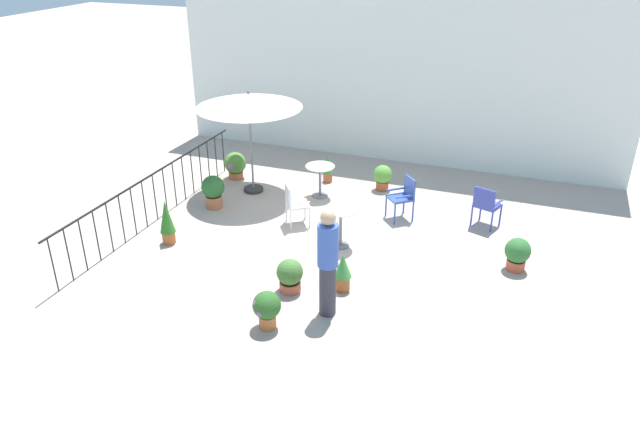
# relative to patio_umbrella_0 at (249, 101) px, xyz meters

# --- Properties ---
(ground_plane) EXTENTS (60.00, 60.00, 0.00)m
(ground_plane) POSITION_rel_patio_umbrella_0_xyz_m (2.37, -2.01, -2.08)
(ground_plane) COLOR #AE9B90
(villa_facade) EXTENTS (11.23, 0.30, 4.55)m
(villa_facade) POSITION_rel_patio_umbrella_0_xyz_m (2.37, 3.15, 0.19)
(villa_facade) COLOR white
(villa_facade) RESTS_ON ground
(terrace_railing) EXTENTS (0.03, 6.05, 1.01)m
(terrace_railing) POSITION_rel_patio_umbrella_0_xyz_m (-1.20, -2.01, -1.41)
(terrace_railing) COLOR black
(terrace_railing) RESTS_ON ground
(patio_umbrella_0) EXTENTS (2.30, 2.30, 2.32)m
(patio_umbrella_0) POSITION_rel_patio_umbrella_0_xyz_m (0.00, 0.00, 0.00)
(patio_umbrella_0) COLOR #2D2D2D
(patio_umbrella_0) RESTS_ON ground
(cafe_table_0) EXTENTS (0.63, 0.63, 0.77)m
(cafe_table_0) POSITION_rel_patio_umbrella_0_xyz_m (2.68, -1.74, -1.56)
(cafe_table_0) COLOR white
(cafe_table_0) RESTS_ON ground
(cafe_table_1) EXTENTS (0.64, 0.64, 0.73)m
(cafe_table_1) POSITION_rel_patio_umbrella_0_xyz_m (1.52, 0.26, -1.58)
(cafe_table_1) COLOR white
(cafe_table_1) RESTS_ON ground
(patio_chair_0) EXTENTS (0.62, 0.62, 0.89)m
(patio_chair_0) POSITION_rel_patio_umbrella_0_xyz_m (3.50, -0.17, -1.56)
(patio_chair_0) COLOR #334D9C
(patio_chair_0) RESTS_ON ground
(patio_chair_1) EXTENTS (0.60, 0.60, 0.86)m
(patio_chair_1) POSITION_rel_patio_umbrella_0_xyz_m (1.52, -1.23, -1.58)
(patio_chair_1) COLOR white
(patio_chair_1) RESTS_ON ground
(patio_chair_2) EXTENTS (0.59, 0.56, 0.86)m
(patio_chair_2) POSITION_rel_patio_umbrella_0_xyz_m (5.12, 0.03, -1.58)
(patio_chair_2) COLOR #36429D
(patio_chair_2) RESTS_ON ground
(potted_plant_0) EXTENTS (0.45, 0.45, 0.61)m
(potted_plant_0) POSITION_rel_patio_umbrella_0_xyz_m (5.84, -1.48, -1.75)
(potted_plant_0) COLOR #B65237
(potted_plant_0) RESTS_ON ground
(potted_plant_1) EXTENTS (0.29, 0.29, 0.89)m
(potted_plant_1) POSITION_rel_patio_umbrella_0_xyz_m (-0.42, -2.78, -1.62)
(potted_plant_1) COLOR #A7572B
(potted_plant_1) RESTS_ON ground
(potted_plant_2) EXTENTS (0.43, 0.44, 0.62)m
(potted_plant_2) POSITION_rel_patio_umbrella_0_xyz_m (2.47, -4.53, -1.73)
(potted_plant_2) COLOR #B26434
(potted_plant_2) RESTS_ON ground
(potted_plant_3) EXTENTS (0.23, 0.23, 0.66)m
(potted_plant_3) POSITION_rel_patio_umbrella_0_xyz_m (1.40, 1.11, -1.75)
(potted_plant_3) COLOR #AE5433
(potted_plant_3) RESTS_ON ground
(potted_plant_4) EXTENTS (0.30, 0.30, 0.67)m
(potted_plant_4) POSITION_rel_patio_umbrella_0_xyz_m (3.20, -3.16, -1.72)
(potted_plant_4) COLOR #A0572B
(potted_plant_4) RESTS_ON ground
(potted_plant_5) EXTENTS (0.44, 0.44, 0.58)m
(potted_plant_5) POSITION_rel_patio_umbrella_0_xyz_m (2.39, -3.49, -1.78)
(potted_plant_5) COLOR #AF513D
(potted_plant_5) RESTS_ON ground
(potted_plant_6) EXTENTS (0.42, 0.42, 0.59)m
(potted_plant_6) POSITION_rel_patio_umbrella_0_xyz_m (2.73, 1.10, -1.76)
(potted_plant_6) COLOR #9D4929
(potted_plant_6) RESTS_ON ground
(potted_plant_7) EXTENTS (0.52, 0.55, 0.64)m
(potted_plant_7) POSITION_rel_patio_umbrella_0_xyz_m (-0.74, 0.55, -1.74)
(potted_plant_7) COLOR #B15B37
(potted_plant_7) RESTS_ON ground
(potted_plant_8) EXTENTS (0.49, 0.49, 0.72)m
(potted_plant_8) POSITION_rel_patio_umbrella_0_xyz_m (-0.40, -1.08, -1.69)
(potted_plant_8) COLOR #AE6541
(potted_plant_8) RESTS_ON ground
(standing_person) EXTENTS (0.45, 0.45, 1.79)m
(standing_person) POSITION_rel_patio_umbrella_0_xyz_m (3.19, -3.86, -1.15)
(standing_person) COLOR #33333D
(standing_person) RESTS_ON ground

